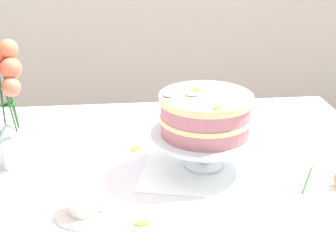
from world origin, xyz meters
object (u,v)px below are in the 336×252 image
(dining_table, at_px, (145,200))
(layer_cake, at_px, (206,114))
(cake_stand, at_px, (205,139))
(teacup, at_px, (84,206))
(flower_vase, at_px, (4,101))

(dining_table, xyz_separation_m, layer_cake, (0.16, 0.01, 0.24))
(cake_stand, xyz_separation_m, teacup, (-0.31, -0.20, -0.06))
(dining_table, height_order, flower_vase, flower_vase)
(dining_table, xyz_separation_m, cake_stand, (0.16, 0.01, 0.17))
(layer_cake, height_order, teacup, layer_cake)
(dining_table, relative_size, cake_stand, 4.83)
(flower_vase, bearing_deg, layer_cake, -6.49)
(flower_vase, bearing_deg, teacup, -51.15)
(cake_stand, relative_size, flower_vase, 0.84)
(flower_vase, bearing_deg, cake_stand, -6.49)
(flower_vase, xyz_separation_m, teacup, (0.21, -0.26, -0.17))
(cake_stand, bearing_deg, flower_vase, 173.51)
(dining_table, height_order, cake_stand, cake_stand)
(dining_table, distance_m, teacup, 0.26)
(flower_vase, bearing_deg, dining_table, -10.68)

